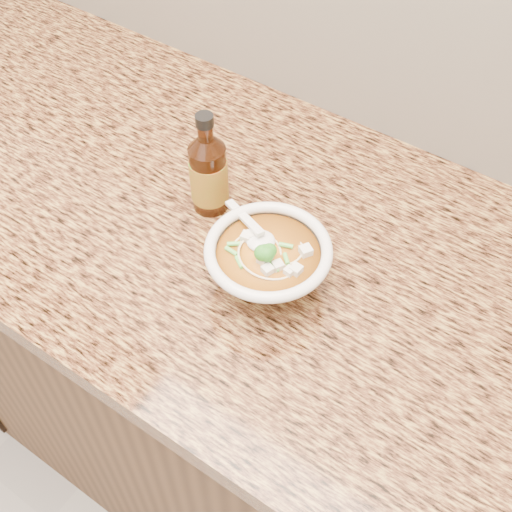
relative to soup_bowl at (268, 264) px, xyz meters
The scene contains 4 objects.
cabinet 0.54m from the soup_bowl, 151.97° to the left, with size 4.00×0.65×0.86m, color #301D0E.
counter_slab 0.18m from the soup_bowl, 151.97° to the left, with size 4.00×0.68×0.04m, color #A5813C.
soup_bowl is the anchor object (origin of this frame).
hot_sauce_bottle 0.18m from the soup_bowl, 154.18° to the left, with size 0.07×0.07×0.18m.
Camera 1 is at (0.45, 1.13, 1.63)m, focal length 45.00 mm.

